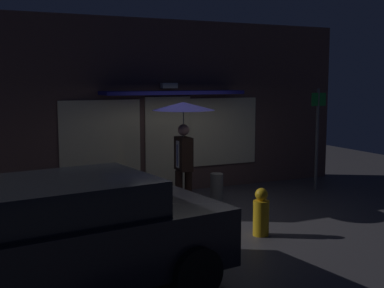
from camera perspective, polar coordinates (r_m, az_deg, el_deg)
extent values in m
plane|color=#423F44|center=(9.87, 2.22, -7.92)|extent=(18.00, 18.00, 0.00)
cube|color=brown|center=(11.68, -3.05, 4.19)|extent=(9.18, 0.30, 3.92)
cube|color=beige|center=(11.60, -2.71, -0.10)|extent=(1.10, 0.04, 2.20)
cube|color=beige|center=(11.07, -10.25, 0.75)|extent=(1.78, 0.04, 1.60)
cube|color=beige|center=(12.19, 3.52, 1.43)|extent=(1.78, 0.04, 1.60)
cube|color=white|center=(11.43, -2.59, 6.58)|extent=(0.36, 0.16, 0.12)
cube|color=navy|center=(11.20, -2.10, 5.80)|extent=(3.20, 0.70, 0.08)
cylinder|color=black|center=(10.09, -0.41, -5.20)|extent=(0.15, 0.15, 0.81)
cylinder|color=black|center=(10.02, -1.48, -5.29)|extent=(0.15, 0.15, 0.81)
cube|color=black|center=(9.92, -0.95, -1.11)|extent=(0.27, 0.47, 0.66)
cube|color=silver|center=(9.86, -1.62, -1.16)|extent=(0.03, 0.14, 0.52)
cube|color=navy|center=(9.87, -1.62, -1.27)|extent=(0.03, 0.05, 0.42)
sphere|color=tan|center=(9.87, -0.96, 1.59)|extent=(0.22, 0.22, 0.22)
cylinder|color=slate|center=(9.86, -0.96, 1.90)|extent=(0.02, 0.02, 0.98)
cone|color=#14144C|center=(9.83, -0.97, 4.29)|extent=(1.22, 1.22, 0.16)
cube|color=black|center=(6.25, -15.40, -11.09)|extent=(4.36, 2.33, 0.73)
cube|color=black|center=(6.10, -15.58, -5.93)|extent=(2.52, 1.88, 0.42)
cylinder|color=black|center=(7.64, -7.07, -10.00)|extent=(0.66, 0.30, 0.64)
cylinder|color=black|center=(6.15, 0.46, -14.28)|extent=(0.66, 0.30, 0.64)
cylinder|color=#595B60|center=(12.19, 13.86, 0.48)|extent=(0.07, 0.07, 2.38)
cube|color=#198C33|center=(12.11, 14.05, 4.89)|extent=(0.40, 0.02, 0.30)
cylinder|color=slate|center=(10.99, 2.79, -4.80)|extent=(0.28, 0.28, 0.58)
cylinder|color=#9E998E|center=(10.13, -8.55, -5.95)|extent=(0.22, 0.22, 0.56)
cylinder|color=gold|center=(8.58, 7.77, -8.25)|extent=(0.27, 0.27, 0.59)
sphere|color=gold|center=(8.49, 7.81, -5.64)|extent=(0.21, 0.21, 0.21)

